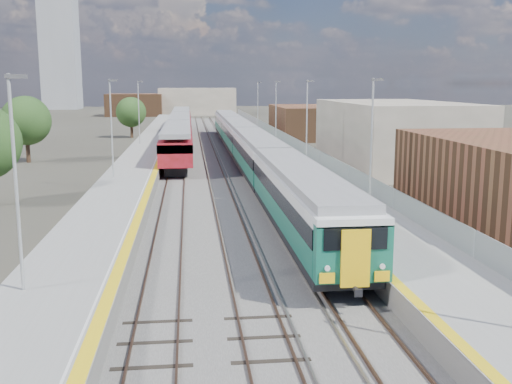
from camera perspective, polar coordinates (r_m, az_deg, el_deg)
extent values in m
plane|color=#47443A|center=(63.59, -2.46, 2.88)|extent=(320.00, 320.00, 0.00)
cube|color=#565451|center=(65.95, -4.57, 3.15)|extent=(10.50, 155.00, 0.06)
cube|color=#4C3323|center=(68.58, -2.10, 3.52)|extent=(0.07, 160.00, 0.14)
cube|color=#4C3323|center=(68.70, -0.90, 3.54)|extent=(0.07, 160.00, 0.14)
cube|color=#4C3323|center=(68.41, -5.03, 3.47)|extent=(0.07, 160.00, 0.14)
cube|color=#4C3323|center=(68.46, -3.82, 3.49)|extent=(0.07, 160.00, 0.14)
cube|color=#4C3323|center=(68.42, -7.97, 3.41)|extent=(0.07, 160.00, 0.14)
cube|color=#4C3323|center=(68.39, -6.76, 3.44)|extent=(0.07, 160.00, 0.14)
cube|color=gray|center=(68.56, -2.38, 3.51)|extent=(0.08, 160.00, 0.10)
cube|color=gray|center=(68.47, -3.55, 3.49)|extent=(0.08, 160.00, 0.10)
cube|color=slate|center=(66.55, 1.91, 3.65)|extent=(4.70, 155.00, 1.00)
cube|color=gray|center=(66.49, 1.91, 4.08)|extent=(4.70, 155.00, 0.03)
cube|color=yellow|center=(66.22, 0.11, 4.08)|extent=(0.40, 155.00, 0.01)
cube|color=gray|center=(66.78, 3.79, 4.61)|extent=(0.06, 155.00, 1.20)
cylinder|color=#9EA0A3|center=(36.73, 10.93, 4.77)|extent=(0.12, 0.12, 7.50)
cube|color=#4C4C4F|center=(36.65, 11.51, 10.46)|extent=(0.70, 0.18, 0.14)
cylinder|color=#9EA0A3|center=(56.08, 4.86, 6.76)|extent=(0.12, 0.12, 7.50)
cube|color=#4C4C4F|center=(56.03, 5.17, 10.49)|extent=(0.70, 0.18, 0.14)
cylinder|color=#9EA0A3|center=(75.78, 1.91, 7.70)|extent=(0.12, 0.12, 7.50)
cube|color=#4C4C4F|center=(75.74, 2.11, 10.46)|extent=(0.70, 0.18, 0.14)
cylinder|color=#9EA0A3|center=(95.60, 0.17, 8.24)|extent=(0.12, 0.12, 7.50)
cube|color=#4C4C4F|center=(95.56, 0.32, 10.43)|extent=(0.70, 0.18, 0.14)
cube|color=slate|center=(66.03, -10.49, 3.43)|extent=(4.30, 155.00, 1.00)
cube|color=gray|center=(65.98, -10.50, 3.87)|extent=(4.30, 155.00, 0.03)
cube|color=yellow|center=(65.86, -8.85, 3.93)|extent=(0.45, 155.00, 0.01)
cube|color=silver|center=(65.88, -9.16, 3.92)|extent=(0.08, 155.00, 0.01)
cylinder|color=#9EA0A3|center=(22.00, -21.88, 0.62)|extent=(0.12, 0.12, 7.50)
cube|color=#4C4C4F|center=(21.67, -21.89, 10.19)|extent=(0.70, 0.18, 0.14)
cylinder|color=#9EA0A3|center=(47.41, -13.60, 5.87)|extent=(0.12, 0.12, 7.50)
cube|color=#4C4C4F|center=(47.25, -13.48, 10.30)|extent=(0.70, 0.18, 0.14)
cylinder|color=#9EA0A3|center=(73.23, -11.10, 7.43)|extent=(0.12, 0.12, 7.50)
cube|color=#4C4C4F|center=(73.13, -11.00, 10.29)|extent=(0.70, 0.18, 0.14)
cube|color=gray|center=(61.56, 12.94, 5.39)|extent=(11.00, 22.00, 6.40)
cube|color=brown|center=(92.72, 4.41, 6.68)|extent=(8.00, 18.00, 4.80)
cube|color=gray|center=(163.00, -5.64, 8.59)|extent=(20.00, 14.00, 7.00)
cube|color=brown|center=(158.60, -11.45, 8.14)|extent=(14.00, 12.00, 5.60)
cube|color=gray|center=(207.29, -18.18, 13.06)|extent=(11.00, 11.00, 40.00)
cube|color=black|center=(31.78, 4.29, -3.02)|extent=(2.74, 19.64, 0.46)
cube|color=#115949|center=(31.60, 4.31, -1.59)|extent=(2.84, 19.64, 1.15)
cube|color=black|center=(31.43, 4.34, 0.02)|extent=(2.90, 19.64, 0.79)
cube|color=silver|center=(31.32, 4.35, 1.15)|extent=(2.84, 19.64, 0.48)
cube|color=gray|center=(31.26, 4.36, 1.91)|extent=(2.52, 19.64, 0.40)
cube|color=black|center=(51.38, 0.15, 2.12)|extent=(2.74, 19.64, 0.46)
cube|color=#115949|center=(51.27, 0.15, 3.01)|extent=(2.84, 19.64, 1.15)
cube|color=black|center=(51.16, 0.15, 4.02)|extent=(2.90, 19.64, 0.79)
cube|color=silver|center=(51.10, 0.15, 4.72)|extent=(2.84, 19.64, 0.48)
cube|color=gray|center=(51.06, 0.16, 5.19)|extent=(2.52, 19.64, 0.40)
cube|color=black|center=(71.28, -1.69, 4.41)|extent=(2.74, 19.64, 0.46)
cube|color=#115949|center=(71.20, -1.70, 5.05)|extent=(2.84, 19.64, 1.15)
cube|color=black|center=(71.13, -1.70, 5.78)|extent=(2.90, 19.64, 0.79)
cube|color=silver|center=(71.08, -1.70, 6.28)|extent=(2.84, 19.64, 0.48)
cube|color=gray|center=(71.05, -1.71, 6.62)|extent=(2.52, 19.64, 0.40)
cube|color=black|center=(91.29, -2.74, 5.69)|extent=(2.74, 19.64, 0.46)
cube|color=#115949|center=(91.23, -2.74, 6.20)|extent=(2.84, 19.64, 1.15)
cube|color=black|center=(91.17, -2.75, 6.76)|extent=(2.90, 19.64, 0.79)
cube|color=silver|center=(91.13, -2.75, 7.16)|extent=(2.84, 19.64, 0.48)
cube|color=gray|center=(91.11, -2.75, 7.42)|extent=(2.52, 19.64, 0.40)
cube|color=#115949|center=(21.96, 9.21, -5.75)|extent=(2.82, 0.60, 2.12)
cube|color=black|center=(21.51, 9.47, -4.43)|extent=(2.32, 0.06, 0.81)
cube|color=yellow|center=(21.64, 9.46, -6.28)|extent=(1.06, 0.10, 2.12)
cube|color=black|center=(61.14, -7.47, 2.98)|extent=(2.03, 17.24, 0.70)
cube|color=maroon|center=(60.96, -7.51, 4.56)|extent=(2.99, 20.29, 2.14)
cube|color=black|center=(60.91, -7.52, 5.06)|extent=(3.05, 20.29, 0.75)
cube|color=gray|center=(60.82, -7.55, 6.06)|extent=(2.67, 20.29, 0.43)
cube|color=black|center=(81.81, -7.23, 4.82)|extent=(2.03, 17.24, 0.70)
cube|color=maroon|center=(81.66, -7.25, 6.00)|extent=(2.99, 20.29, 2.14)
cube|color=black|center=(81.63, -7.26, 6.37)|extent=(3.05, 20.29, 0.75)
cube|color=gray|center=(81.56, -7.28, 7.12)|extent=(2.67, 20.29, 0.43)
cube|color=black|center=(102.52, -7.08, 5.91)|extent=(2.03, 17.24, 0.70)
cube|color=maroon|center=(102.41, -7.10, 6.85)|extent=(2.99, 20.29, 2.14)
cube|color=black|center=(102.38, -7.10, 7.15)|extent=(3.05, 20.29, 0.75)
cube|color=gray|center=(102.32, -7.12, 7.75)|extent=(2.67, 20.29, 0.43)
cylinder|color=#382619|center=(67.33, -20.89, 3.67)|extent=(0.44, 0.44, 2.43)
sphere|color=#24431A|center=(67.07, -21.06, 6.36)|extent=(5.13, 5.13, 5.13)
cylinder|color=#382619|center=(93.94, -11.75, 5.74)|extent=(0.44, 0.44, 2.16)
sphere|color=#24431A|center=(93.77, -11.82, 7.46)|extent=(4.57, 4.57, 4.57)
cylinder|color=#382619|center=(83.41, 12.44, 5.08)|extent=(0.44, 0.44, 1.93)
sphere|color=#24431A|center=(83.23, 12.50, 6.81)|extent=(4.08, 4.08, 4.08)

